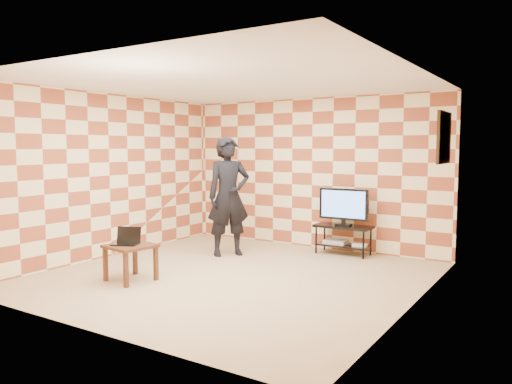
# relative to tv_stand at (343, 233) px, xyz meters

# --- Properties ---
(floor) EXTENTS (5.00, 5.00, 0.00)m
(floor) POSITION_rel_tv_stand_xyz_m (-0.76, -2.17, -0.37)
(floor) COLOR tan
(floor) RESTS_ON ground
(wall_back) EXTENTS (5.00, 0.02, 2.70)m
(wall_back) POSITION_rel_tv_stand_xyz_m (-0.76, 0.33, 0.98)
(wall_back) COLOR #FFF0BD
(wall_back) RESTS_ON ground
(wall_front) EXTENTS (5.00, 0.02, 2.70)m
(wall_front) POSITION_rel_tv_stand_xyz_m (-0.76, -4.67, 0.98)
(wall_front) COLOR #FFF0BD
(wall_front) RESTS_ON ground
(wall_left) EXTENTS (0.02, 5.00, 2.70)m
(wall_left) POSITION_rel_tv_stand_xyz_m (-3.26, -2.17, 0.98)
(wall_left) COLOR #FFF0BD
(wall_left) RESTS_ON ground
(wall_right) EXTENTS (0.02, 5.00, 2.70)m
(wall_right) POSITION_rel_tv_stand_xyz_m (1.74, -2.17, 0.98)
(wall_right) COLOR #FFF0BD
(wall_right) RESTS_ON ground
(ceiling) EXTENTS (5.00, 5.00, 0.02)m
(ceiling) POSITION_rel_tv_stand_xyz_m (-0.76, -2.17, 2.33)
(ceiling) COLOR white
(ceiling) RESTS_ON wall_back
(wall_art) EXTENTS (0.04, 0.72, 0.72)m
(wall_art) POSITION_rel_tv_stand_xyz_m (1.71, -0.62, 1.58)
(wall_art) COLOR black
(wall_art) RESTS_ON wall_right
(tv_stand) EXTENTS (0.96, 0.43, 0.50)m
(tv_stand) POSITION_rel_tv_stand_xyz_m (0.00, 0.00, 0.00)
(tv_stand) COLOR black
(tv_stand) RESTS_ON floor
(tv) EXTENTS (0.86, 0.17, 0.62)m
(tv) POSITION_rel_tv_stand_xyz_m (-0.00, -0.00, 0.48)
(tv) COLOR black
(tv) RESTS_ON tv_stand
(dvd_player) EXTENTS (0.39, 0.28, 0.06)m
(dvd_player) POSITION_rel_tv_stand_xyz_m (-0.14, 0.01, -0.16)
(dvd_player) COLOR #B8B8BB
(dvd_player) RESTS_ON tv_stand
(game_console) EXTENTS (0.24, 0.19, 0.05)m
(game_console) POSITION_rel_tv_stand_xyz_m (0.30, -0.01, -0.17)
(game_console) COLOR silver
(game_console) RESTS_ON tv_stand
(side_table) EXTENTS (0.65, 0.65, 0.50)m
(side_table) POSITION_rel_tv_stand_xyz_m (-1.80, -3.12, 0.05)
(side_table) COLOR #331F0E
(side_table) RESTS_ON floor
(laptop) EXTENTS (0.42, 0.38, 0.23)m
(laptop) POSITION_rel_tv_stand_xyz_m (-1.87, -3.12, 0.19)
(laptop) COLOR black
(laptop) RESTS_ON side_table
(person) EXTENTS (0.82, 0.86, 1.99)m
(person) POSITION_rel_tv_stand_xyz_m (-1.62, -1.08, 0.63)
(person) COLOR black
(person) RESTS_ON floor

